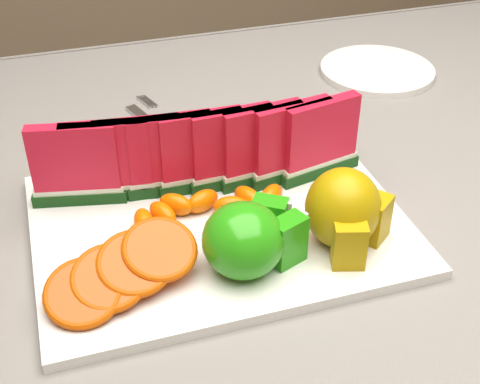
# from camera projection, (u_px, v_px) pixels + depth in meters

# --- Properties ---
(table) EXTENTS (1.40, 0.90, 0.75)m
(table) POSITION_uv_depth(u_px,v_px,m) (278.00, 265.00, 0.85)
(table) COLOR #4B2F1D
(table) RESTS_ON ground
(tablecloth) EXTENTS (1.53, 1.03, 0.20)m
(tablecloth) POSITION_uv_depth(u_px,v_px,m) (280.00, 227.00, 0.81)
(tablecloth) COLOR gray
(tablecloth) RESTS_ON table
(platter) EXTENTS (0.40, 0.30, 0.01)m
(platter) POSITION_uv_depth(u_px,v_px,m) (219.00, 224.00, 0.74)
(platter) COLOR silver
(platter) RESTS_ON tablecloth
(apple_cluster) EXTENTS (0.11, 0.09, 0.08)m
(apple_cluster) POSITION_uv_depth(u_px,v_px,m) (250.00, 239.00, 0.66)
(apple_cluster) COLOR #227E18
(apple_cluster) RESTS_ON platter
(pear_cluster) EXTENTS (0.10, 0.10, 0.09)m
(pear_cluster) POSITION_uv_depth(u_px,v_px,m) (345.00, 211.00, 0.68)
(pear_cluster) COLOR #A56318
(pear_cluster) RESTS_ON platter
(side_plate) EXTENTS (0.24, 0.24, 0.01)m
(side_plate) POSITION_uv_depth(u_px,v_px,m) (377.00, 70.00, 1.06)
(side_plate) COLOR silver
(side_plate) RESTS_ON tablecloth
(fork) EXTENTS (0.07, 0.19, 0.00)m
(fork) POSITION_uv_depth(u_px,v_px,m) (158.00, 128.00, 0.92)
(fork) COLOR silver
(fork) RESTS_ON tablecloth
(watermelon_row) EXTENTS (0.39, 0.07, 0.10)m
(watermelon_row) POSITION_uv_depth(u_px,v_px,m) (202.00, 153.00, 0.76)
(watermelon_row) COLOR #093811
(watermelon_row) RESTS_ON platter
(orange_fan_front) EXTENTS (0.17, 0.11, 0.05)m
(orange_fan_front) POSITION_uv_depth(u_px,v_px,m) (122.00, 270.00, 0.63)
(orange_fan_front) COLOR #DD4600
(orange_fan_front) RESTS_ON platter
(orange_fan_back) EXTENTS (0.24, 0.11, 0.04)m
(orange_fan_back) POSITION_uv_depth(u_px,v_px,m) (165.00, 154.00, 0.81)
(orange_fan_back) COLOR #DD4600
(orange_fan_back) RESTS_ON platter
(tangerine_segments) EXTENTS (0.18, 0.06, 0.03)m
(tangerine_segments) POSITION_uv_depth(u_px,v_px,m) (206.00, 206.00, 0.73)
(tangerine_segments) COLOR orange
(tangerine_segments) RESTS_ON platter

